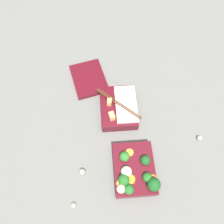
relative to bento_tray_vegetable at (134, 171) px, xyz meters
name	(u,v)px	position (x,y,z in m)	size (l,w,h in m)	color
ground_plane	(125,138)	(0.13, 0.02, -0.03)	(3.00, 3.00, 0.00)	slate
bento_tray_vegetable	(134,171)	(0.00, 0.00, 0.00)	(0.18, 0.14, 0.08)	#510F19
bento_tray_rice	(119,108)	(0.25, 0.03, 0.00)	(0.18, 0.16, 0.07)	#510F19
bento_lid	(89,79)	(0.40, 0.14, -0.02)	(0.17, 0.13, 0.02)	#510F19
pebble_0	(73,205)	(-0.09, 0.21, -0.03)	(0.02, 0.02, 0.02)	gray
pebble_1	(82,172)	(0.01, 0.18, -0.03)	(0.02, 0.02, 0.02)	gray
pebble_2	(199,138)	(0.11, -0.26, -0.03)	(0.02, 0.02, 0.02)	gray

